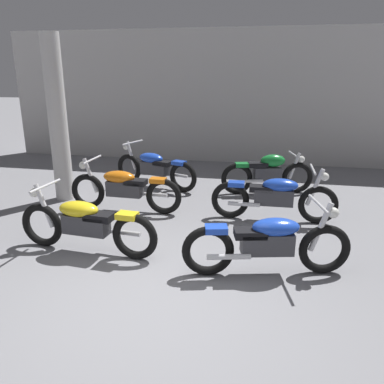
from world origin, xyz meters
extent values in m
plane|color=gray|center=(0.00, 0.00, 0.00)|extent=(60.00, 60.00, 0.00)
cube|color=#BCBAB7|center=(0.00, 7.17, 1.80)|extent=(12.63, 0.24, 3.60)
cylinder|color=#BCBAB7|center=(-2.81, 3.13, 1.60)|extent=(0.36, 0.36, 3.20)
torus|color=black|center=(-2.00, 0.99, 0.34)|extent=(0.68, 0.17, 0.67)
torus|color=black|center=(-0.51, 0.86, 0.34)|extent=(0.68, 0.17, 0.67)
cylinder|color=silver|center=(-1.92, 0.98, 0.65)|extent=(0.28, 0.09, 0.66)
cube|color=#38383D|center=(-1.25, 0.92, 0.44)|extent=(0.68, 0.30, 0.28)
ellipsoid|color=yellow|center=(-1.35, 0.93, 0.66)|extent=(0.63, 0.37, 0.22)
cube|color=black|center=(-1.03, 0.90, 0.57)|extent=(0.42, 0.27, 0.10)
cube|color=yellow|center=(-0.61, 0.87, 0.64)|extent=(0.30, 0.22, 0.08)
cylinder|color=silver|center=(-1.86, 0.98, 0.96)|extent=(0.10, 0.68, 0.04)
sphere|color=white|center=(-2.06, 1.00, 0.84)|extent=(0.14, 0.14, 0.14)
cylinder|color=silver|center=(-0.74, 1.01, 0.32)|extent=(0.55, 0.12, 0.07)
torus|color=black|center=(-2.08, 2.69, 0.34)|extent=(0.67, 0.13, 0.67)
torus|color=black|center=(-0.59, 2.65, 0.34)|extent=(0.67, 0.13, 0.67)
cylinder|color=silver|center=(-2.00, 2.69, 0.65)|extent=(0.28, 0.08, 0.66)
cube|color=#38383D|center=(-1.33, 2.67, 0.44)|extent=(0.67, 0.26, 0.28)
ellipsoid|color=orange|center=(-1.43, 2.68, 0.66)|extent=(0.61, 0.34, 0.22)
cube|color=black|center=(-1.12, 2.67, 0.57)|extent=(0.41, 0.25, 0.10)
cube|color=orange|center=(-0.69, 2.65, 0.64)|extent=(0.29, 0.21, 0.08)
cylinder|color=silver|center=(-1.94, 2.69, 0.96)|extent=(0.06, 0.68, 0.04)
sphere|color=white|center=(-2.14, 2.70, 0.84)|extent=(0.14, 0.14, 0.14)
cylinder|color=silver|center=(-0.83, 2.79, 0.32)|extent=(0.55, 0.09, 0.07)
torus|color=black|center=(-1.94, 4.55, 0.34)|extent=(0.67, 0.34, 0.67)
torus|color=black|center=(-0.53, 4.03, 0.34)|extent=(0.67, 0.34, 0.67)
cylinder|color=silver|center=(-1.86, 4.52, 0.65)|extent=(0.28, 0.16, 0.66)
cube|color=#38383D|center=(-1.23, 4.29, 0.44)|extent=(0.70, 0.45, 0.28)
ellipsoid|color=blue|center=(-1.33, 4.32, 0.66)|extent=(0.67, 0.51, 0.22)
cube|color=black|center=(-1.03, 4.21, 0.57)|extent=(0.46, 0.36, 0.10)
cube|color=blue|center=(-0.62, 4.06, 0.64)|extent=(0.33, 0.28, 0.08)
cylinder|color=silver|center=(-1.81, 4.50, 0.96)|extent=(0.27, 0.65, 0.04)
sphere|color=white|center=(-1.99, 4.57, 0.84)|extent=(0.14, 0.14, 0.14)
cylinder|color=silver|center=(-0.72, 4.24, 0.32)|extent=(0.54, 0.26, 0.07)
torus|color=black|center=(2.02, 0.96, 0.34)|extent=(0.68, 0.26, 0.67)
torus|color=black|center=(0.55, 0.62, 0.34)|extent=(0.68, 0.26, 0.67)
cylinder|color=silver|center=(1.94, 0.94, 0.65)|extent=(0.28, 0.13, 0.66)
cube|color=#38383D|center=(1.28, 0.79, 0.44)|extent=(0.70, 0.38, 0.28)
ellipsoid|color=blue|center=(1.38, 0.81, 0.66)|extent=(0.66, 0.45, 0.22)
cube|color=black|center=(1.07, 0.74, 0.57)|extent=(0.44, 0.32, 0.10)
cube|color=blue|center=(0.65, 0.64, 0.64)|extent=(0.32, 0.26, 0.08)
cylinder|color=silver|center=(1.88, 0.93, 0.96)|extent=(0.19, 0.67, 0.04)
sphere|color=white|center=(2.07, 0.97, 0.84)|extent=(0.14, 0.14, 0.14)
cylinder|color=silver|center=(0.83, 0.55, 0.32)|extent=(0.55, 0.19, 0.07)
torus|color=black|center=(2.12, 2.73, 0.34)|extent=(0.67, 0.12, 0.67)
torus|color=black|center=(0.62, 2.70, 0.34)|extent=(0.67, 0.12, 0.67)
cylinder|color=silver|center=(2.04, 2.73, 0.65)|extent=(0.27, 0.07, 0.66)
cube|color=#38383D|center=(1.37, 2.71, 0.44)|extent=(0.66, 0.25, 0.28)
ellipsoid|color=blue|center=(1.47, 2.72, 0.66)|extent=(0.61, 0.33, 0.22)
cube|color=black|center=(1.15, 2.71, 0.57)|extent=(0.40, 0.25, 0.10)
cube|color=blue|center=(0.72, 2.70, 0.64)|extent=(0.28, 0.20, 0.08)
cylinder|color=silver|center=(1.98, 2.72, 0.96)|extent=(0.05, 0.68, 0.04)
sphere|color=white|center=(2.18, 2.73, 0.84)|extent=(0.14, 0.14, 0.14)
cylinder|color=silver|center=(0.87, 2.57, 0.32)|extent=(0.55, 0.08, 0.07)
torus|color=black|center=(1.87, 4.46, 0.34)|extent=(0.68, 0.28, 0.67)
torus|color=black|center=(0.61, 4.12, 0.34)|extent=(0.68, 0.28, 0.67)
cylinder|color=silver|center=(1.79, 4.44, 0.59)|extent=(0.25, 0.13, 0.56)
cube|color=#38383D|center=(1.24, 4.29, 0.44)|extent=(0.61, 0.38, 0.28)
ellipsoid|color=#197F33|center=(1.34, 4.31, 0.72)|extent=(0.57, 0.40, 0.26)
cube|color=black|center=(1.03, 4.23, 0.64)|extent=(0.45, 0.33, 0.10)
cube|color=#197F33|center=(0.71, 4.15, 0.64)|extent=(0.32, 0.27, 0.08)
cylinder|color=silver|center=(1.74, 4.42, 0.85)|extent=(0.16, 0.47, 0.04)
sphere|color=white|center=(1.93, 4.47, 0.73)|extent=(0.14, 0.14, 0.14)
cylinder|color=silver|center=(0.89, 4.06, 0.32)|extent=(0.55, 0.21, 0.07)
camera|label=1|loc=(1.23, -3.81, 2.54)|focal=36.32mm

